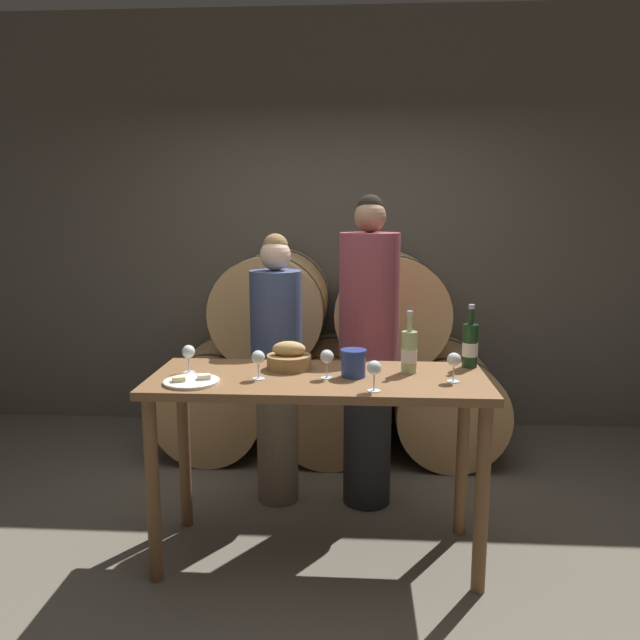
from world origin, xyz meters
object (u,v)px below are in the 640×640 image
(wine_glass_right, at_px, (374,369))
(wine_glass_center, at_px, (327,358))
(wine_glass_far_right, at_px, (454,361))
(blue_crock, at_px, (353,362))
(tasting_table, at_px, (318,404))
(person_left, at_px, (277,368))
(cheese_plate, at_px, (192,381))
(wine_glass_left, at_px, (258,358))
(wine_glass_far_left, at_px, (189,353))
(wine_bottle_red, at_px, (470,345))
(bread_basket, at_px, (289,358))
(person_right, at_px, (368,351))
(wine_bottle_white, at_px, (409,352))

(wine_glass_right, bearing_deg, wine_glass_center, 137.33)
(wine_glass_right, relative_size, wine_glass_far_right, 1.00)
(wine_glass_far_right, bearing_deg, blue_crock, 172.21)
(tasting_table, bearing_deg, blue_crock, 0.10)
(person_left, bearing_deg, cheese_plate, -110.98)
(wine_glass_left, height_order, wine_glass_center, same)
(wine_glass_far_left, bearing_deg, wine_bottle_red, 8.13)
(blue_crock, bearing_deg, wine_glass_center, -162.75)
(person_left, bearing_deg, blue_crock, -53.42)
(blue_crock, height_order, bread_basket, bread_basket)
(tasting_table, relative_size, blue_crock, 12.20)
(person_left, height_order, person_right, person_right)
(wine_bottle_white, bearing_deg, blue_crock, -161.64)
(wine_glass_center, bearing_deg, wine_glass_far_left, 174.81)
(cheese_plate, bearing_deg, person_left, 69.02)
(bread_basket, height_order, wine_glass_center, bread_basket)
(person_left, height_order, wine_glass_center, person_left)
(wine_glass_right, bearing_deg, wine_bottle_red, 42.98)
(wine_bottle_white, xyz_separation_m, blue_crock, (-0.27, -0.09, -0.03))
(tasting_table, distance_m, wine_glass_right, 0.43)
(wine_glass_left, relative_size, wine_glass_center, 1.00)
(person_right, bearing_deg, wine_glass_center, -107.80)
(person_left, xyz_separation_m, wine_bottle_white, (0.72, -0.51, 0.22))
(wine_glass_center, xyz_separation_m, wine_glass_right, (0.22, -0.20, 0.00))
(bread_basket, xyz_separation_m, wine_glass_left, (-0.12, -0.20, 0.05))
(blue_crock, bearing_deg, wine_glass_right, -68.83)
(wine_glass_far_left, distance_m, wine_glass_right, 0.93)
(bread_basket, xyz_separation_m, wine_glass_far_right, (0.79, -0.19, 0.05))
(wine_bottle_red, relative_size, cheese_plate, 1.25)
(cheese_plate, distance_m, wine_glass_far_right, 1.21)
(wine_glass_right, xyz_separation_m, wine_glass_far_right, (0.37, 0.18, 0.00))
(blue_crock, xyz_separation_m, wine_glass_left, (-0.44, -0.07, 0.03))
(wine_glass_center, bearing_deg, tasting_table, 138.09)
(wine_bottle_white, bearing_deg, wine_glass_center, -161.99)
(person_left, relative_size, blue_crock, 12.02)
(wine_glass_center, bearing_deg, wine_glass_far_right, -2.41)
(wine_glass_left, height_order, wine_glass_right, same)
(wine_bottle_white, relative_size, wine_glass_far_right, 2.21)
(blue_crock, relative_size, wine_glass_right, 0.95)
(wine_bottle_white, xyz_separation_m, bread_basket, (-0.59, 0.04, -0.05))
(person_left, height_order, blue_crock, person_left)
(bread_basket, relative_size, cheese_plate, 0.87)
(wine_bottle_white, xyz_separation_m, wine_glass_far_right, (0.19, -0.15, -0.01))
(wine_glass_right, bearing_deg, wine_glass_left, 162.82)
(wine_bottle_white, bearing_deg, wine_glass_far_left, -176.44)
(person_left, relative_size, wine_bottle_white, 5.18)
(person_right, bearing_deg, wine_glass_far_right, -60.23)
(person_right, relative_size, blue_crock, 13.65)
(bread_basket, height_order, wine_glass_right, bread_basket)
(wine_glass_right, bearing_deg, person_left, 122.69)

